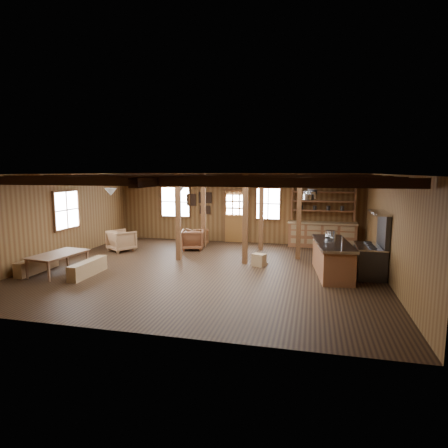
{
  "coord_description": "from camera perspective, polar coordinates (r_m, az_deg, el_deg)",
  "views": [
    {
      "loc": [
        3.03,
        -10.33,
        2.88
      ],
      "look_at": [
        0.47,
        0.38,
        1.32
      ],
      "focal_mm": 30.0,
      "sensor_mm": 36.0,
      "label": 1
    }
  ],
  "objects": [
    {
      "name": "room",
      "position": [
        10.87,
        -2.88,
        0.21
      ],
      "size": [
        10.04,
        9.04,
        2.84
      ],
      "color": "black",
      "rests_on": "ground"
    },
    {
      "name": "ceiling_joists",
      "position": [
        10.94,
        -2.67,
        6.99
      ],
      "size": [
        9.8,
        8.82,
        0.18
      ],
      "color": "black",
      "rests_on": "ceiling"
    },
    {
      "name": "timber_posts",
      "position": [
        12.75,
        1.99,
        1.38
      ],
      "size": [
        3.95,
        2.35,
        2.8
      ],
      "color": "#432613",
      "rests_on": "floor"
    },
    {
      "name": "back_door",
      "position": [
        15.22,
        1.83,
        0.5
      ],
      "size": [
        1.02,
        0.08,
        2.15
      ],
      "color": "brown",
      "rests_on": "floor"
    },
    {
      "name": "window_back_left",
      "position": [
        15.88,
        -7.4,
        3.36
      ],
      "size": [
        1.32,
        0.06,
        1.32
      ],
      "color": "white",
      "rests_on": "wall_back"
    },
    {
      "name": "window_back_right",
      "position": [
        14.95,
        6.74,
        3.09
      ],
      "size": [
        1.02,
        0.06,
        1.32
      ],
      "color": "white",
      "rests_on": "wall_back"
    },
    {
      "name": "window_left",
      "position": [
        13.52,
        -22.89,
        1.98
      ],
      "size": [
        0.14,
        1.24,
        1.32
      ],
      "color": "white",
      "rests_on": "wall_back"
    },
    {
      "name": "notice_boards",
      "position": [
        15.52,
        -3.59,
        3.45
      ],
      "size": [
        1.08,
        0.03,
        0.9
      ],
      "color": "beige",
      "rests_on": "wall_back"
    },
    {
      "name": "back_counter",
      "position": [
        14.72,
        14.7,
        -1.12
      ],
      "size": [
        2.55,
        0.6,
        2.45
      ],
      "color": "brown",
      "rests_on": "floor"
    },
    {
      "name": "pendant_lamps",
      "position": [
        12.52,
        -11.58,
        5.01
      ],
      "size": [
        1.86,
        2.36,
        0.66
      ],
      "color": "#313134",
      "rests_on": "ceiling"
    },
    {
      "name": "pot_rack",
      "position": [
        10.64,
        12.96,
        4.49
      ],
      "size": [
        0.38,
        3.0,
        0.45
      ],
      "color": "#313134",
      "rests_on": "ceiling"
    },
    {
      "name": "kitchen_island",
      "position": [
        10.9,
        16.15,
        -5.0
      ],
      "size": [
        1.15,
        2.58,
        1.2
      ],
      "rotation": [
        0.0,
        0.0,
        0.11
      ],
      "color": "brown",
      "rests_on": "floor"
    },
    {
      "name": "step_stool",
      "position": [
        11.52,
        5.34,
        -5.48
      ],
      "size": [
        0.51,
        0.44,
        0.38
      ],
      "primitive_type": "cube",
      "rotation": [
        0.0,
        0.0,
        -0.38
      ],
      "color": "olive",
      "rests_on": "floor"
    },
    {
      "name": "commercial_range",
      "position": [
        11.12,
        21.58,
        -4.39
      ],
      "size": [
        0.77,
        1.45,
        1.79
      ],
      "color": "#313134",
      "rests_on": "floor"
    },
    {
      "name": "dining_table",
      "position": [
        11.62,
        -23.77,
        -5.54
      ],
      "size": [
        1.1,
        1.74,
        0.58
      ],
      "primitive_type": "imported",
      "rotation": [
        0.0,
        0.0,
        1.46
      ],
      "color": "brown",
      "rests_on": "floor"
    },
    {
      "name": "bench_wall",
      "position": [
        12.1,
        -26.6,
        -5.59
      ],
      "size": [
        0.28,
        1.5,
        0.41
      ],
      "primitive_type": "cube",
      "color": "olive",
      "rests_on": "floor"
    },
    {
      "name": "bench_aisle",
      "position": [
        11.12,
        -20.03,
        -6.35
      ],
      "size": [
        0.28,
        1.51,
        0.42
      ],
      "primitive_type": "cube",
      "color": "olive",
      "rests_on": "floor"
    },
    {
      "name": "armchair_a",
      "position": [
        14.87,
        -4.15,
        -1.86
      ],
      "size": [
        0.99,
        0.99,
        0.65
      ],
      "primitive_type": "imported",
      "rotation": [
        0.0,
        0.0,
        3.84
      ],
      "color": "brown",
      "rests_on": "floor"
    },
    {
      "name": "armchair_b",
      "position": [
        13.89,
        -4.82,
        -2.39
      ],
      "size": [
        0.96,
        0.98,
        0.74
      ],
      "primitive_type": "imported",
      "rotation": [
        0.0,
        0.0,
        3.39
      ],
      "color": "brown",
      "rests_on": "floor"
    },
    {
      "name": "armchair_c",
      "position": [
        14.1,
        -15.34,
        -2.44
      ],
      "size": [
        1.14,
        1.15,
        0.77
      ],
      "primitive_type": "imported",
      "rotation": [
        0.0,
        0.0,
        2.58
      ],
      "color": "olive",
      "rests_on": "floor"
    },
    {
      "name": "counter_pot",
      "position": [
        11.67,
        15.95,
        -1.39
      ],
      "size": [
        0.29,
        0.29,
        0.18
      ],
      "primitive_type": "cylinder",
      "color": "silver",
      "rests_on": "kitchen_island"
    },
    {
      "name": "bowl",
      "position": [
        11.14,
        15.64,
        -2.13
      ],
      "size": [
        0.29,
        0.29,
        0.06
      ],
      "primitive_type": "imported",
      "rotation": [
        0.0,
        0.0,
        0.25
      ],
      "color": "silver",
      "rests_on": "kitchen_island"
    }
  ]
}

